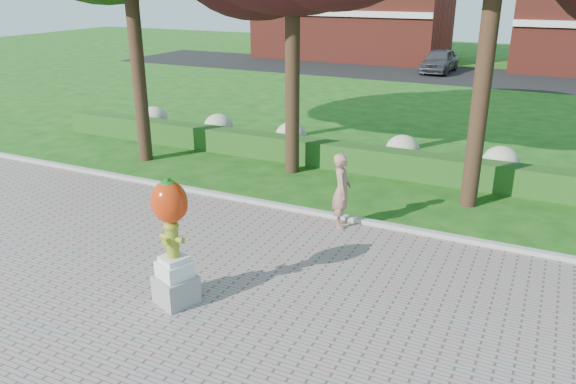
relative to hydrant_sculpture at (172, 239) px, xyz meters
The scene contains 10 objects.
ground 2.47m from the hydrant_sculpture, 73.35° to the left, with size 100.00×100.00×0.00m, color #154711.
walkway 2.48m from the hydrant_sculpture, 73.53° to the right, with size 40.00×14.00×0.04m, color gray.
curb 5.18m from the hydrant_sculpture, 83.20° to the left, with size 40.00×0.18×0.15m, color #ADADA5.
lawn_hedge 9.06m from the hydrant_sculpture, 86.21° to the left, with size 24.00×0.70×0.80m, color #134516.
hydrangea_row 10.09m from the hydrant_sculpture, 83.34° to the left, with size 20.10×1.10×0.99m.
street 30.02m from the hydrant_sculpture, 88.86° to the left, with size 50.00×8.00×0.02m, color black.
building_left 37.26m from the hydrant_sculpture, 104.65° to the left, with size 14.00×8.00×7.00m, color maroon.
hydrant_sculpture is the anchor object (origin of this frame).
woman 4.85m from the hydrant_sculpture, 71.69° to the left, with size 0.67×0.44×1.85m, color #A6705F.
parked_car 30.73m from the hydrant_sculpture, 92.79° to the left, with size 1.80×4.48×1.53m, color #404147.
Camera 1 is at (5.24, -9.28, 5.67)m, focal length 35.00 mm.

